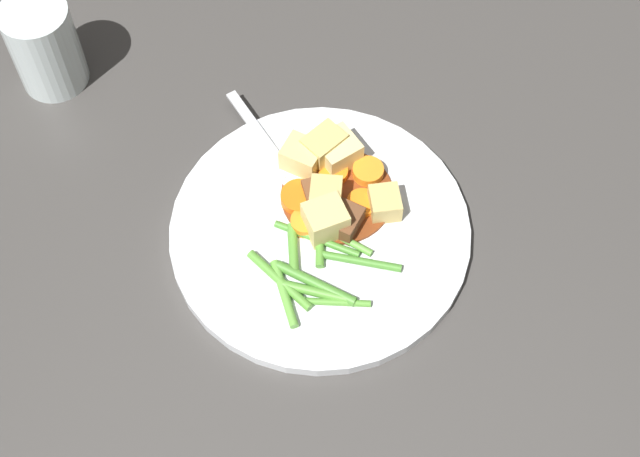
% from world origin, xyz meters
% --- Properties ---
extents(ground_plane, '(3.00, 3.00, 0.00)m').
position_xyz_m(ground_plane, '(0.00, 0.00, 0.00)').
color(ground_plane, '#423F3D').
extents(dinner_plate, '(0.28, 0.28, 0.01)m').
position_xyz_m(dinner_plate, '(0.00, 0.00, 0.01)').
color(dinner_plate, white).
rests_on(dinner_plate, ground_plane).
extents(stew_sauce, '(0.11, 0.11, 0.00)m').
position_xyz_m(stew_sauce, '(0.04, -0.01, 0.01)').
color(stew_sauce, brown).
rests_on(stew_sauce, dinner_plate).
extents(carrot_slice_0, '(0.03, 0.03, 0.01)m').
position_xyz_m(carrot_slice_0, '(-0.00, 0.01, 0.02)').
color(carrot_slice_0, orange).
rests_on(carrot_slice_0, dinner_plate).
extents(carrot_slice_1, '(0.04, 0.04, 0.01)m').
position_xyz_m(carrot_slice_1, '(0.03, -0.03, 0.02)').
color(carrot_slice_1, orange).
rests_on(carrot_slice_1, dinner_plate).
extents(carrot_slice_2, '(0.03, 0.03, 0.01)m').
position_xyz_m(carrot_slice_2, '(0.07, -0.03, 0.02)').
color(carrot_slice_2, orange).
rests_on(carrot_slice_2, dinner_plate).
extents(carrot_slice_3, '(0.04, 0.04, 0.01)m').
position_xyz_m(carrot_slice_3, '(0.02, 0.02, 0.02)').
color(carrot_slice_3, orange).
rests_on(carrot_slice_3, dinner_plate).
extents(carrot_slice_4, '(0.03, 0.03, 0.01)m').
position_xyz_m(carrot_slice_4, '(0.06, -0.00, 0.02)').
color(carrot_slice_4, orange).
rests_on(carrot_slice_4, dinner_plate).
extents(potato_chunk_0, '(0.04, 0.04, 0.02)m').
position_xyz_m(potato_chunk_0, '(0.03, -0.05, 0.02)').
color(potato_chunk_0, '#DBBC6B').
rests_on(potato_chunk_0, dinner_plate).
extents(potato_chunk_1, '(0.05, 0.05, 0.03)m').
position_xyz_m(potato_chunk_1, '(0.00, -0.01, 0.03)').
color(potato_chunk_1, '#E5CC7A').
rests_on(potato_chunk_1, dinner_plate).
extents(potato_chunk_2, '(0.03, 0.03, 0.03)m').
position_xyz_m(potato_chunk_2, '(0.03, -0.00, 0.03)').
color(potato_chunk_2, '#DBBC6B').
rests_on(potato_chunk_2, dinner_plate).
extents(potato_chunk_3, '(0.04, 0.04, 0.03)m').
position_xyz_m(potato_chunk_3, '(0.06, 0.03, 0.03)').
color(potato_chunk_3, '#E5CC7A').
rests_on(potato_chunk_3, dinner_plate).
extents(potato_chunk_4, '(0.05, 0.04, 0.03)m').
position_xyz_m(potato_chunk_4, '(0.08, 0.01, 0.03)').
color(potato_chunk_4, '#DBBC6B').
rests_on(potato_chunk_4, dinner_plate).
extents(potato_chunk_5, '(0.05, 0.05, 0.03)m').
position_xyz_m(potato_chunk_5, '(0.08, -0.00, 0.03)').
color(potato_chunk_5, '#EAD68C').
rests_on(potato_chunk_5, dinner_plate).
extents(meat_chunk_0, '(0.03, 0.03, 0.02)m').
position_xyz_m(meat_chunk_0, '(0.03, 0.01, 0.02)').
color(meat_chunk_0, brown).
rests_on(meat_chunk_0, dinner_plate).
extents(meat_chunk_1, '(0.04, 0.04, 0.02)m').
position_xyz_m(meat_chunk_1, '(0.01, -0.02, 0.02)').
color(meat_chunk_1, brown).
rests_on(meat_chunk_1, dinner_plate).
extents(green_bean_0, '(0.02, 0.06, 0.01)m').
position_xyz_m(green_bean_0, '(-0.07, -0.03, 0.02)').
color(green_bean_0, '#599E38').
rests_on(green_bean_0, dinner_plate).
extents(green_bean_1, '(0.03, 0.08, 0.01)m').
position_xyz_m(green_bean_1, '(-0.06, -0.01, 0.02)').
color(green_bean_1, '#4C8E33').
rests_on(green_bean_1, dinner_plate).
extents(green_bean_2, '(0.06, 0.04, 0.01)m').
position_xyz_m(green_bean_2, '(-0.07, 0.02, 0.02)').
color(green_bean_2, '#66AD42').
rests_on(green_bean_2, dinner_plate).
extents(green_bean_3, '(0.02, 0.05, 0.01)m').
position_xyz_m(green_bean_3, '(-0.01, -0.03, 0.02)').
color(green_bean_3, '#66AD42').
rests_on(green_bean_3, dinner_plate).
extents(green_bean_4, '(0.08, 0.02, 0.01)m').
position_xyz_m(green_bean_4, '(-0.00, -0.00, 0.02)').
color(green_bean_4, '#599E38').
rests_on(green_bean_4, dinner_plate).
extents(green_bean_5, '(0.02, 0.08, 0.01)m').
position_xyz_m(green_bean_5, '(-0.01, -0.00, 0.02)').
color(green_bean_5, '#4C8E33').
rests_on(green_bean_5, dinner_plate).
extents(green_bean_6, '(0.05, 0.07, 0.01)m').
position_xyz_m(green_bean_6, '(-0.06, 0.02, 0.02)').
color(green_bean_6, '#599E38').
rests_on(green_bean_6, dinner_plate).
extents(green_bean_7, '(0.01, 0.07, 0.01)m').
position_xyz_m(green_bean_7, '(-0.03, -0.04, 0.02)').
color(green_bean_7, '#4C8E33').
rests_on(green_bean_7, dinner_plate).
extents(green_bean_8, '(0.01, 0.07, 0.01)m').
position_xyz_m(green_bean_8, '(-0.07, -0.01, 0.02)').
color(green_bean_8, '#599E38').
rests_on(green_bean_8, dinner_plate).
extents(green_bean_9, '(0.05, 0.02, 0.01)m').
position_xyz_m(green_bean_9, '(-0.03, 0.02, 0.02)').
color(green_bean_9, '#599E38').
rests_on(green_bean_9, dinner_plate).
extents(fork, '(0.14, 0.13, 0.00)m').
position_xyz_m(fork, '(0.06, 0.05, 0.01)').
color(fork, silver).
rests_on(fork, dinner_plate).
extents(water_glass, '(0.07, 0.07, 0.10)m').
position_xyz_m(water_glass, '(0.12, 0.30, 0.05)').
color(water_glass, silver).
rests_on(water_glass, ground_plane).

